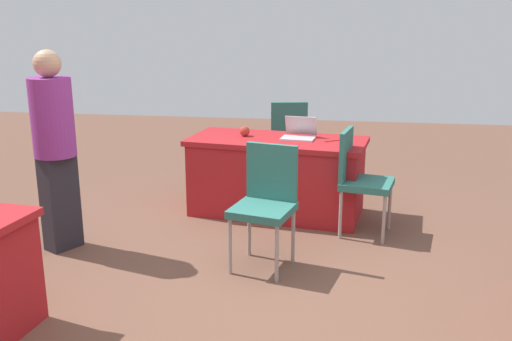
% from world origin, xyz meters
% --- Properties ---
extents(ground_plane, '(14.40, 14.40, 0.00)m').
position_xyz_m(ground_plane, '(0.00, 0.00, 0.00)').
color(ground_plane, brown).
extents(table_foreground, '(1.81, 1.01, 0.76)m').
position_xyz_m(table_foreground, '(0.08, -1.84, 0.38)').
color(table_foreground, '#AD1E23').
rests_on(table_foreground, ground).
extents(chair_near_front, '(0.52, 0.52, 0.95)m').
position_xyz_m(chair_near_front, '(-0.71, -1.40, 0.55)').
color(chair_near_front, '#9E9993').
rests_on(chair_near_front, ground).
extents(chair_tucked_left, '(0.53, 0.53, 0.96)m').
position_xyz_m(chair_tucked_left, '(0.02, -0.59, 0.55)').
color(chair_tucked_left, '#9E9993').
rests_on(chair_tucked_left, ground).
extents(chair_tucked_right, '(0.51, 0.51, 0.97)m').
position_xyz_m(chair_tucked_right, '(0.08, -2.98, 0.56)').
color(chair_tucked_right, '#9E9993').
rests_on(chair_tucked_right, ground).
extents(person_attendee_standing, '(0.46, 0.46, 1.67)m').
position_xyz_m(person_attendee_standing, '(1.78, -0.67, 0.93)').
color(person_attendee_standing, '#26262D').
rests_on(person_attendee_standing, ground).
extents(laptop_silver, '(0.35, 0.33, 0.21)m').
position_xyz_m(laptop_silver, '(-0.13, -1.89, 0.80)').
color(laptop_silver, silver).
rests_on(laptop_silver, table_foreground).
extents(yarn_ball, '(0.10, 0.10, 0.10)m').
position_xyz_m(yarn_ball, '(0.42, -1.91, 0.81)').
color(yarn_ball, '#B2382D').
rests_on(yarn_ball, table_foreground).
extents(scissors_red, '(0.17, 0.14, 0.01)m').
position_xyz_m(scissors_red, '(-0.46, -1.82, 0.77)').
color(scissors_red, red).
rests_on(scissors_red, table_foreground).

